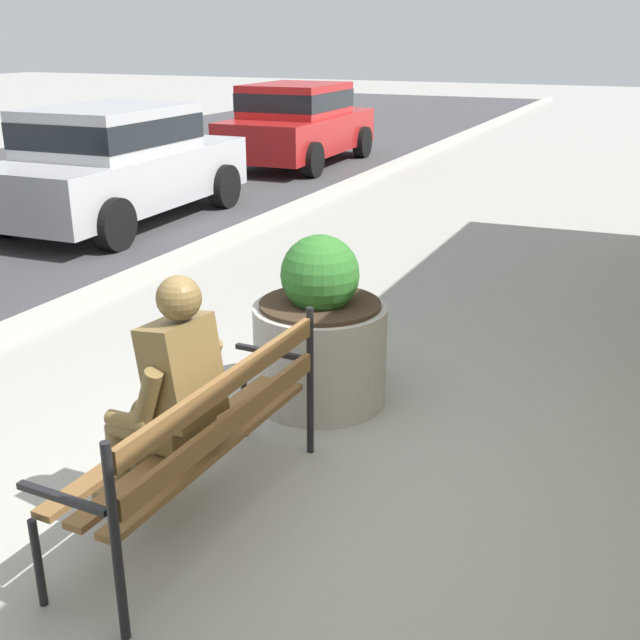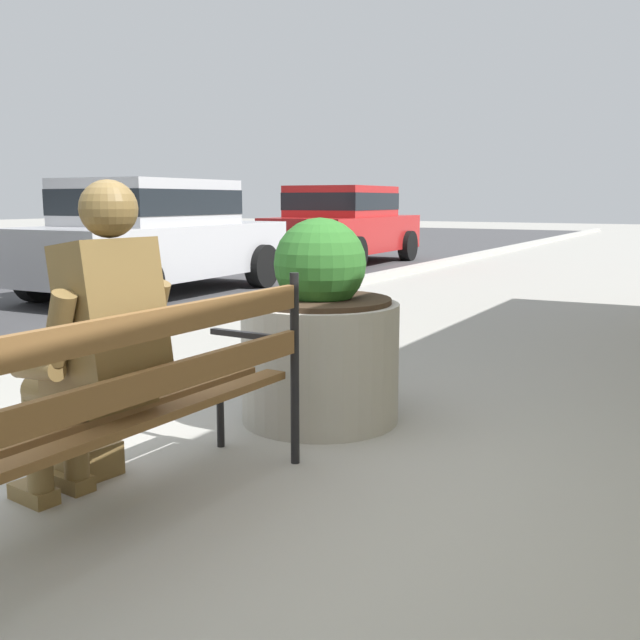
# 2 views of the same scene
# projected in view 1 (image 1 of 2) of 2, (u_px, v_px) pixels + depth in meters

# --- Properties ---
(ground_plane) EXTENTS (80.00, 80.00, 0.00)m
(ground_plane) POSITION_uv_depth(u_px,v_px,m) (210.00, 499.00, 4.32)
(ground_plane) COLOR #9E9B93
(park_bench) EXTENTS (1.81, 0.58, 0.95)m
(park_bench) POSITION_uv_depth(u_px,v_px,m) (204.00, 429.00, 3.95)
(park_bench) COLOR brown
(park_bench) RESTS_ON ground
(bronze_statue_seated) EXTENTS (0.71, 0.78, 1.37)m
(bronze_statue_seated) POSITION_uv_depth(u_px,v_px,m) (166.00, 402.00, 3.97)
(bronze_statue_seated) COLOR brown
(bronze_statue_seated) RESTS_ON ground
(concrete_planter) EXTENTS (0.92, 0.92, 1.19)m
(concrete_planter) POSITION_uv_depth(u_px,v_px,m) (320.00, 337.00, 5.34)
(concrete_planter) COLOR #A8A399
(concrete_planter) RESTS_ON ground
(parked_car_silver) EXTENTS (4.16, 2.03, 1.56)m
(parked_car_silver) POSITION_uv_depth(u_px,v_px,m) (117.00, 161.00, 10.43)
(parked_car_silver) COLOR #B7B7BC
(parked_car_silver) RESTS_ON ground
(parked_car_red) EXTENTS (4.16, 2.03, 1.56)m
(parked_car_red) POSITION_uv_depth(u_px,v_px,m) (298.00, 122.00, 15.17)
(parked_car_red) COLOR #B21E1E
(parked_car_red) RESTS_ON ground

